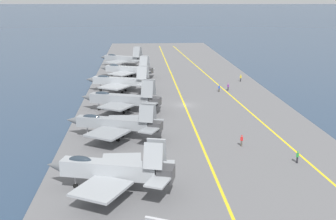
# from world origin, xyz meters

# --- Properties ---
(ground_plane) EXTENTS (2000.00, 2000.00, 0.00)m
(ground_plane) POSITION_xyz_m (0.00, 0.00, 0.00)
(ground_plane) COLOR navy
(carrier_deck) EXTENTS (225.90, 42.34, 0.40)m
(carrier_deck) POSITION_xyz_m (0.00, 0.00, 0.20)
(carrier_deck) COLOR slate
(carrier_deck) RESTS_ON ground
(deck_stripe_foul_line) EXTENTS (203.03, 11.53, 0.01)m
(deck_stripe_foul_line) POSITION_xyz_m (0.00, -11.64, 0.40)
(deck_stripe_foul_line) COLOR yellow
(deck_stripe_foul_line) RESTS_ON carrier_deck
(deck_stripe_centerline) EXTENTS (203.31, 0.36, 0.01)m
(deck_stripe_centerline) POSITION_xyz_m (0.00, 0.00, 0.40)
(deck_stripe_centerline) COLOR yellow
(deck_stripe_centerline) RESTS_ON carrier_deck
(parked_jet_second) EXTENTS (13.48, 15.18, 6.49)m
(parked_jet_second) POSITION_xyz_m (-38.29, 12.58, 3.07)
(parked_jet_second) COLOR #93999E
(parked_jet_second) RESTS_ON carrier_deck
(parked_jet_third) EXTENTS (12.71, 15.80, 5.95)m
(parked_jet_third) POSITION_xyz_m (-20.07, 13.02, 2.93)
(parked_jet_third) COLOR gray
(parked_jet_third) RESTS_ON carrier_deck
(parked_jet_fourth) EXTENTS (12.00, 16.11, 6.57)m
(parked_jet_fourth) POSITION_xyz_m (-4.36, 12.58, 2.91)
(parked_jet_fourth) COLOR gray
(parked_jet_fourth) RESTS_ON carrier_deck
(parked_jet_fifth) EXTENTS (13.34, 16.43, 6.40)m
(parked_jet_fifth) POSITION_xyz_m (12.44, 13.49, 3.02)
(parked_jet_fifth) COLOR #93999E
(parked_jet_fifth) RESTS_ON carrier_deck
(parked_jet_sixth) EXTENTS (13.46, 15.46, 6.13)m
(parked_jet_sixth) POSITION_xyz_m (30.64, 12.37, 2.61)
(parked_jet_sixth) COLOR #93999E
(parked_jet_sixth) RESTS_ON carrier_deck
(parked_jet_seventh) EXTENTS (13.91, 15.38, 6.64)m
(parked_jet_seventh) POSITION_xyz_m (47.34, 14.01, 3.07)
(parked_jet_seventh) COLOR gray
(parked_jet_seventh) RESTS_ON carrier_deck
(crew_green_vest) EXTENTS (0.46, 0.44, 1.73)m
(crew_green_vest) POSITION_xyz_m (-31.63, -11.75, 1.35)
(crew_green_vest) COLOR #232328
(crew_green_vest) RESTS_ON carrier_deck
(crew_blue_vest) EXTENTS (0.39, 0.45, 1.71)m
(crew_blue_vest) POSITION_xyz_m (11.41, -9.31, 1.34)
(crew_blue_vest) COLOR #383328
(crew_blue_vest) RESTS_ON carrier_deck
(crew_purple_vest) EXTENTS (0.46, 0.43, 1.73)m
(crew_purple_vest) POSITION_xyz_m (12.50, -11.65, 1.35)
(crew_purple_vest) COLOR #232328
(crew_purple_vest) RESTS_ON carrier_deck
(crew_yellow_vest) EXTENTS (0.45, 0.45, 1.87)m
(crew_yellow_vest) POSITION_xyz_m (22.77, -17.12, 1.43)
(crew_yellow_vest) COLOR #232328
(crew_yellow_vest) RESTS_ON carrier_deck
(crew_red_vest) EXTENTS (0.33, 0.42, 1.77)m
(crew_red_vest) POSITION_xyz_m (-24.76, -5.82, 1.37)
(crew_red_vest) COLOR #4C473D
(crew_red_vest) RESTS_ON carrier_deck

